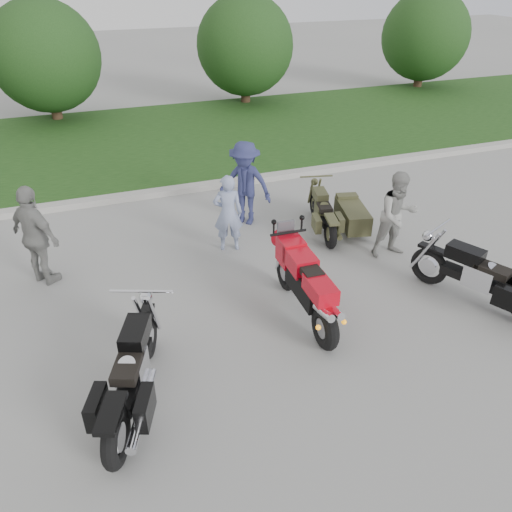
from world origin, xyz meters
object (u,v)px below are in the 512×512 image
object	(u,v)px
sportbike_red	(306,284)
person_back	(36,236)
person_stripe	(228,213)
person_grey	(397,215)
cruiser_right	(486,281)
person_denim	(245,184)
cruiser_sidecar	(340,215)
cruiser_left	(132,378)

from	to	relation	value
sportbike_red	person_back	distance (m)	4.66
sportbike_red	person_stripe	world-z (taller)	person_stripe
person_grey	cruiser_right	bearing A→B (deg)	-75.03
person_denim	person_back	xyz separation A→B (m)	(-4.11, -0.98, 0.01)
cruiser_sidecar	person_grey	size ratio (longest dim) A/B	1.21
person_stripe	person_grey	distance (m)	3.20
cruiser_left	person_denim	xyz separation A→B (m)	(3.04, 4.48, 0.42)
cruiser_left	person_back	size ratio (longest dim) A/B	1.31
sportbike_red	person_denim	size ratio (longest dim) A/B	1.26
cruiser_left	person_grey	size ratio (longest dim) A/B	1.41
person_back	cruiser_left	bearing A→B (deg)	157.09
cruiser_sidecar	person_grey	bearing A→B (deg)	-53.39
cruiser_left	person_grey	world-z (taller)	person_grey
cruiser_right	person_back	bearing A→B (deg)	129.17
person_back	person_denim	bearing A→B (deg)	-116.47
cruiser_sidecar	person_stripe	size ratio (longest dim) A/B	1.31
cruiser_sidecar	person_denim	distance (m)	2.11
person_grey	sportbike_red	bearing A→B (deg)	-151.30
cruiser_right	person_grey	size ratio (longest dim) A/B	1.35
cruiser_right	person_denim	distance (m)	5.03
cruiser_left	person_grey	distance (m)	5.73
cruiser_right	cruiser_sidecar	xyz separation A→B (m)	(-0.95, 3.15, -0.11)
cruiser_left	cruiser_right	distance (m)	5.72
cruiser_left	cruiser_right	world-z (taller)	cruiser_left
person_grey	person_denim	world-z (taller)	person_denim
person_stripe	person_back	distance (m)	3.43
sportbike_red	person_denim	world-z (taller)	person_denim
person_back	sportbike_red	bearing A→B (deg)	-162.80
sportbike_red	person_back	xyz separation A→B (m)	(-3.90, 2.52, 0.27)
person_stripe	cruiser_right	bearing A→B (deg)	149.69
person_back	person_grey	bearing A→B (deg)	-141.55
sportbike_red	cruiser_left	size ratio (longest dim) A/B	0.96
sportbike_red	cruiser_sidecar	size ratio (longest dim) A/B	1.12
cruiser_left	person_stripe	bearing A→B (deg)	77.05
cruiser_sidecar	person_grey	xyz separation A→B (m)	(0.51, -1.20, 0.47)
cruiser_left	person_denim	bearing A→B (deg)	76.85
cruiser_left	cruiser_right	xyz separation A→B (m)	(5.72, 0.24, -0.01)
person_grey	person_back	distance (m)	6.48
person_back	person_stripe	bearing A→B (deg)	-129.94
cruiser_left	cruiser_sidecar	size ratio (longest dim) A/B	1.17
cruiser_sidecar	person_stripe	distance (m)	2.45
cruiser_sidecar	cruiser_left	bearing A→B (deg)	-131.12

